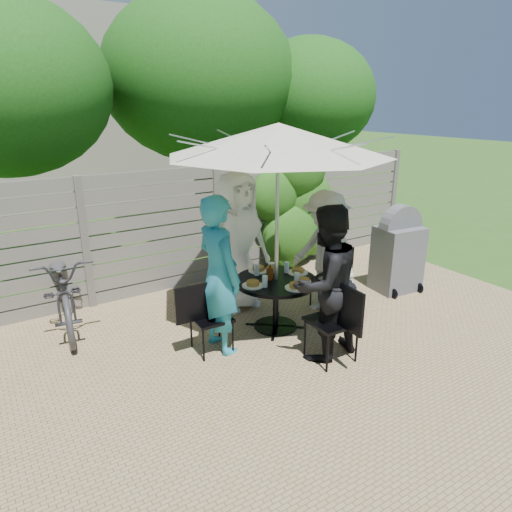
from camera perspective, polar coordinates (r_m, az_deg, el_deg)
backyard_envelope at (r=13.86m, az=-19.70°, el=17.18°), size 60.00×60.00×5.00m
patio_table at (r=5.71m, az=2.50°, el=-4.81°), size 1.10×1.10×0.67m
umbrella at (r=5.25m, az=2.80°, el=14.30°), size 2.81×2.81×2.53m
chair_back at (r=6.50m, az=-2.95°, el=-3.71°), size 0.43×0.64×0.88m
person_back at (r=6.16m, az=-2.36°, el=1.83°), size 0.98×0.68×1.91m
chair_left at (r=5.30m, az=-5.72°, el=-9.36°), size 0.64×0.44×0.87m
person_left at (r=5.09m, az=-4.65°, el=-2.44°), size 0.49×0.70×1.83m
chair_front at (r=5.16m, az=9.42°, el=-9.96°), size 0.49×0.71×0.97m
person_front at (r=4.99m, az=8.66°, el=-3.49°), size 0.90×0.73×1.75m
chair_right at (r=6.41m, az=9.17°, el=-4.42°), size 0.61×0.42×0.84m
person_right at (r=6.11m, az=8.56°, el=0.34°), size 0.71×1.13×1.68m
plate_back at (r=5.89m, az=0.30°, el=-1.68°), size 0.26×0.26×0.06m
plate_left at (r=5.42m, az=-0.40°, el=-3.54°), size 0.26×0.26×0.06m
plate_front at (r=5.37m, az=4.99°, el=-3.81°), size 0.26×0.26×0.06m
plate_right at (r=5.85m, az=5.26°, el=-1.90°), size 0.26×0.26×0.06m
plate_extra at (r=5.53m, az=5.96°, el=-3.18°), size 0.24×0.24×0.06m
glass_back at (r=5.74m, az=0.08°, el=-1.75°), size 0.07×0.07×0.14m
glass_left at (r=5.38m, az=1.12°, el=-3.19°), size 0.07×0.07×0.14m
glass_front at (r=5.49m, az=5.12°, el=-2.80°), size 0.07×0.07×0.14m
glass_right at (r=5.84m, az=3.85°, el=-1.41°), size 0.07×0.07×0.14m
syrup_jug at (r=5.60m, az=1.75°, el=-2.16°), size 0.09×0.09×0.16m
coffee_cup at (r=5.83m, az=1.92°, el=-1.52°), size 0.08×0.08×0.12m
bicycle at (r=6.25m, az=-22.88°, el=-3.79°), size 0.89×2.00×1.02m
bbq_grill at (r=7.13m, az=17.30°, el=0.40°), size 0.70×0.57×1.33m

